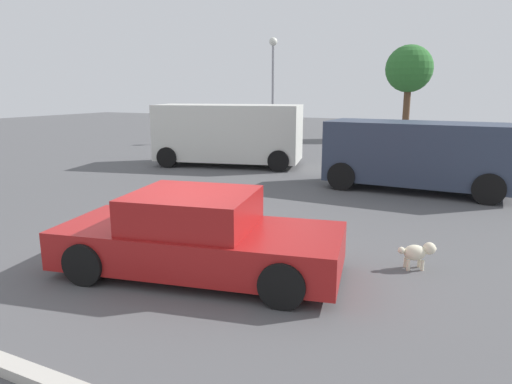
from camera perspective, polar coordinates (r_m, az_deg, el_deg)
name	(u,v)px	position (r m, az deg, el deg)	size (l,w,h in m)	color
ground_plane	(193,264)	(7.73, -7.81, -8.86)	(80.00, 80.00, 0.00)	#515154
sedan_foreground	(198,237)	(7.18, -7.22, -5.53)	(4.62, 2.58, 1.29)	maroon
dog	(418,252)	(7.81, 19.49, -7.06)	(0.56, 0.39, 0.44)	beige
van_white	(229,133)	(17.45, -3.40, 7.34)	(5.71, 3.35, 2.28)	silver
suv_dark	(417,154)	(13.70, 19.44, 4.53)	(5.01, 2.13, 1.94)	#2D384C
parking_curb	(11,368)	(5.56, -28.20, -18.69)	(7.60, 0.20, 0.12)	#B7B2A8
light_post_near	(273,70)	(25.87, 2.13, 14.88)	(0.44, 0.44, 5.58)	gray
tree_back_left	(409,70)	(28.51, 18.51, 14.23)	(2.67, 2.67, 5.35)	brown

